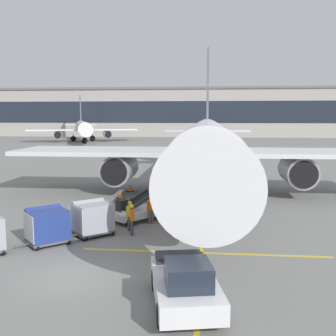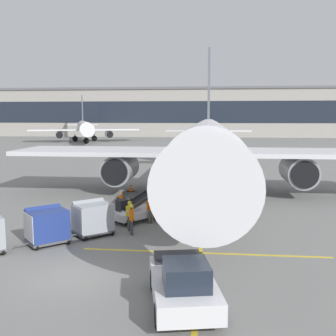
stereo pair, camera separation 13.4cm
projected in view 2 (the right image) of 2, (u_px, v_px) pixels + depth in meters
name	position (u px, v px, depth m)	size (l,w,h in m)	color
ground_plane	(72.00, 277.00, 16.41)	(600.00, 600.00, 0.00)	slate
parked_airplane	(208.00, 146.00, 33.77)	(32.58, 43.13, 14.72)	white
belt_loader	(141.00, 207.00, 25.35)	(4.49, 4.92, 2.72)	silver
baggage_cart_lead	(92.00, 217.00, 22.09)	(2.56, 2.53, 1.91)	#515156
baggage_cart_second	(47.00, 225.00, 20.56)	(2.56, 2.53, 1.91)	#515156
pushback_tug	(183.00, 283.00, 13.76)	(2.93, 4.73, 1.83)	silver
ground_crew_by_loader	(151.00, 207.00, 24.47)	(0.49, 0.41, 1.74)	#514C42
ground_crew_by_carts	(130.00, 214.00, 22.90)	(0.51, 0.40, 1.74)	#514C42
ground_crew_marshaller	(132.00, 217.00, 22.08)	(0.34, 0.55, 1.74)	#333847
safety_cone_engine_keepout	(131.00, 188.00, 34.99)	(0.59, 0.59, 0.68)	black
safety_cone_wingtip	(121.00, 195.00, 31.95)	(0.54, 0.54, 0.62)	black
safety_cone_nose_mark	(157.00, 190.00, 33.84)	(0.57, 0.57, 0.65)	black
apron_guidance_line_lead_in	(205.00, 195.00, 33.58)	(0.20, 110.00, 0.01)	yellow
apron_guidance_line_stop_bar	(204.00, 253.00, 19.24)	(12.00, 0.20, 0.01)	yellow
terminal_building	(163.00, 113.00, 133.44)	(121.61, 15.73, 15.72)	#A8A399
distant_airplane	(85.00, 128.00, 103.96)	(28.12, 35.40, 12.63)	white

